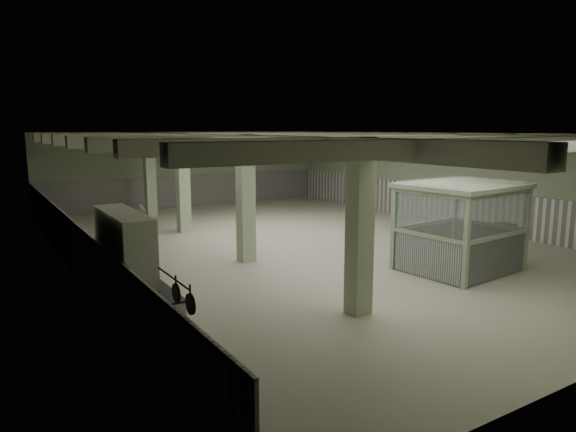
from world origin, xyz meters
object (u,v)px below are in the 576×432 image
prep_counter (126,292)px  filing_cabinet (505,243)px  guard_booth (461,210)px  walkin_cooler (127,268)px

prep_counter → filing_cabinet: 10.27m
prep_counter → guard_booth: size_ratio=1.54×
prep_counter → walkin_cooler: 0.80m
prep_counter → guard_booth: 8.62m
prep_counter → filing_cabinet: (10.16, -1.50, 0.10)m
prep_counter → filing_cabinet: filing_cabinet is taller
guard_booth → prep_counter: bearing=165.8°
filing_cabinet → walkin_cooler: bearing=-169.2°
guard_booth → walkin_cooler: bearing=169.1°
walkin_cooler → guard_booth: 8.58m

